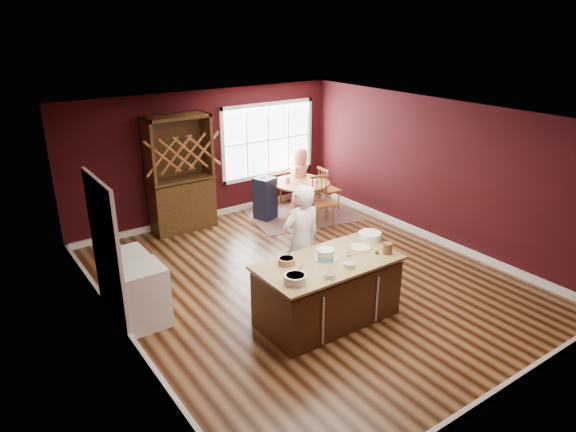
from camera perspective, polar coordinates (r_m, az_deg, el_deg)
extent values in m
plane|color=brown|center=(8.53, 2.14, -7.12)|extent=(7.00, 7.00, 0.00)
plane|color=white|center=(7.62, 2.42, 11.04)|extent=(7.00, 7.00, 0.00)
plane|color=black|center=(10.84, -9.04, 6.58)|extent=(6.00, 0.00, 6.00)
plane|color=black|center=(5.84, 23.69, -8.26)|extent=(6.00, 0.00, 6.00)
plane|color=black|center=(6.73, -18.61, -3.61)|extent=(0.00, 7.00, 7.00)
plane|color=black|center=(10.00, 16.16, 4.74)|extent=(0.00, 7.00, 7.00)
cube|color=#311E12|center=(7.33, 4.38, -8.57)|extent=(1.93, 0.97, 0.83)
cube|color=tan|center=(7.10, 4.49, -5.16)|extent=(2.01, 1.05, 0.04)
cylinder|color=brown|center=(11.24, 1.45, 0.25)|extent=(0.57, 0.57, 0.04)
cylinder|color=brown|center=(11.12, 1.46, 1.86)|extent=(0.20, 0.20, 0.67)
cylinder|color=brown|center=(11.00, 1.48, 3.70)|extent=(1.23, 1.23, 0.04)
imported|color=silver|center=(7.69, 1.48, -2.90)|extent=(0.68, 0.46, 1.81)
cylinder|color=silver|center=(6.50, 0.81, -7.00)|extent=(0.29, 0.29, 0.11)
cylinder|color=#856447|center=(6.97, -0.16, -5.01)|extent=(0.23, 0.23, 0.09)
cylinder|color=silver|center=(6.65, 4.64, -6.62)|extent=(0.15, 0.15, 0.05)
cylinder|color=beige|center=(6.94, 6.84, -5.43)|extent=(0.15, 0.15, 0.06)
cylinder|color=silver|center=(7.23, 6.86, -3.93)|extent=(0.07, 0.07, 0.14)
cylinder|color=beige|center=(7.52, 8.04, -3.48)|extent=(0.30, 0.30, 0.02)
cylinder|color=white|center=(7.80, 9.09, -2.21)|extent=(0.34, 0.34, 0.12)
cylinder|color=brown|center=(7.38, 11.01, -3.55)|extent=(0.14, 0.14, 0.16)
cube|color=brown|center=(11.24, 1.45, 0.18)|extent=(2.49, 2.10, 0.01)
imported|color=#F38868|center=(11.55, 1.33, 4.30)|extent=(0.79, 0.69, 1.36)
cylinder|color=beige|center=(11.10, 2.90, 3.99)|extent=(0.19, 0.19, 0.01)
imported|color=silver|center=(11.01, -0.03, 4.10)|extent=(0.16, 0.16, 0.10)
cube|color=#3B2713|center=(10.36, -11.88, 4.59)|extent=(1.26, 0.53, 2.31)
cube|color=white|center=(7.46, -15.80, -8.57)|extent=(0.61, 0.59, 0.88)
cube|color=white|center=(8.01, -17.38, -6.69)|extent=(0.59, 0.57, 0.86)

